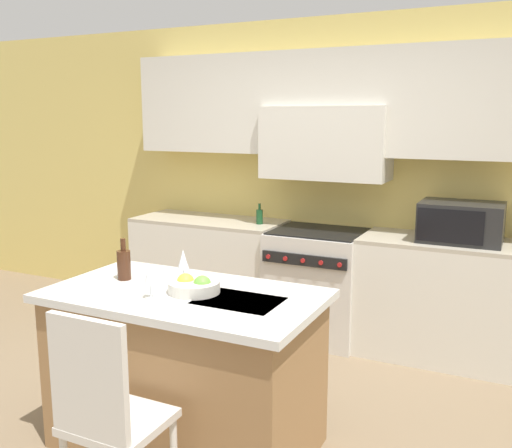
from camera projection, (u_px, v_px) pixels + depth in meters
name	position (u px, v px, depth m)	size (l,w,h in m)	color
ground_plane	(208.00, 444.00, 3.30)	(10.00, 10.00, 0.00)	#7A664C
back_cabinetry	(331.00, 149.00, 4.88)	(10.00, 0.46, 2.70)	#DBC166
back_counter	(318.00, 283.00, 4.87)	(3.53, 0.62, 0.94)	silver
range_stove	(318.00, 284.00, 4.85)	(0.77, 0.70, 0.93)	beige
microwave	(461.00, 222.00, 4.27)	(0.60, 0.43, 0.30)	black
kitchen_island	(186.00, 369.00, 3.23)	(1.52, 0.85, 0.92)	olive
island_chair	(106.00, 411.00, 2.52)	(0.42, 0.40, 1.05)	beige
wine_bottle	(124.00, 264.00, 3.37)	(0.08, 0.08, 0.25)	#422314
wine_glass_near	(150.00, 274.00, 3.01)	(0.06, 0.06, 0.19)	white
wine_glass_far	(183.00, 260.00, 3.31)	(0.06, 0.06, 0.19)	white
fruit_bowl	(194.00, 286.00, 3.13)	(0.29, 0.29, 0.10)	silver
oil_bottle_on_counter	(260.00, 216.00, 4.99)	(0.06, 0.06, 0.18)	#194723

